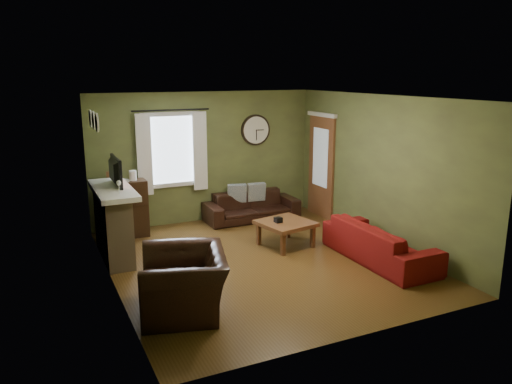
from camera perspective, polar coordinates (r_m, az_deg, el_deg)
name	(u,v)px	position (r m, az deg, el deg)	size (l,w,h in m)	color
floor	(261,261)	(8.11, 0.56, -7.90)	(4.60, 5.20, 0.00)	#513717
ceiling	(261,97)	(7.56, 0.60, 10.77)	(4.60, 5.20, 0.00)	white
wall_left	(109,198)	(7.08, -16.47, -0.64)	(0.00, 5.20, 2.60)	#596334
wall_right	(380,170)	(8.95, 14.00, 2.41)	(0.00, 5.20, 2.60)	#596334
wall_back	(205,157)	(10.10, -5.81, 3.97)	(4.60, 0.00, 2.60)	#596334
wall_front	(364,229)	(5.58, 12.21, -4.14)	(4.60, 0.00, 2.60)	#596334
fireplace	(113,226)	(8.40, -16.00, -3.72)	(0.40, 1.40, 1.10)	tan
firebox	(126,239)	(8.50, -14.63, -5.19)	(0.04, 0.60, 0.55)	black
mantel	(113,190)	(8.25, -16.06, 0.22)	(0.58, 1.60, 0.08)	white
tv	(111,175)	(8.36, -16.19, 1.88)	(0.60, 0.08, 0.35)	black
tv_screen	(116,171)	(8.36, -15.67, 2.31)	(0.02, 0.62, 0.36)	#994C3F
medallion_left	(97,122)	(7.71, -17.73, 7.58)	(0.28, 0.28, 0.03)	white
medallion_mid	(94,120)	(8.05, -18.06, 7.78)	(0.28, 0.28, 0.03)	white
medallion_right	(91,119)	(8.40, -18.37, 7.97)	(0.28, 0.28, 0.03)	white
window_pane	(171,150)	(9.84, -9.66, 4.78)	(1.00, 0.02, 1.30)	silver
curtain_rod	(171,110)	(9.66, -9.68, 9.22)	(0.03, 0.03, 1.50)	black
curtain_left	(144,155)	(9.63, -12.65, 4.15)	(0.28, 0.04, 1.55)	white
curtain_right	(200,151)	(9.91, -6.42, 4.66)	(0.28, 0.04, 1.55)	white
wall_clock	(256,130)	(10.39, -0.01, 7.09)	(0.64, 0.06, 0.64)	white
door	(321,167)	(10.45, 7.45, 2.86)	(0.05, 0.90, 2.10)	brown
bookshelf	(123,210)	(9.42, -15.01, -1.95)	(0.89, 0.38, 1.05)	black
book	(123,187)	(9.27, -14.94, 0.58)	(0.15, 0.21, 0.02)	brown
sofa_brown	(252,206)	(10.26, -0.51, -1.63)	(1.93, 0.75, 0.56)	black
pillow_left	(256,192)	(10.33, 0.03, 0.01)	(0.38, 0.11, 0.38)	gray
pillow_right	(237,193)	(10.22, -2.19, -0.15)	(0.38, 0.11, 0.38)	gray
sofa_red	(380,242)	(8.28, 13.96, -5.59)	(2.11, 0.82, 0.62)	maroon
armchair	(184,282)	(6.44, -8.24, -10.18)	(1.20, 1.05, 0.78)	black
coffee_table	(286,234)	(8.73, 3.39, -4.79)	(0.84, 0.84, 0.45)	brown
tissue_box	(278,225)	(8.62, 2.54, -3.78)	(0.12, 0.12, 0.09)	black
wine_glass_a	(119,188)	(7.75, -15.39, 0.46)	(0.07, 0.07, 0.19)	white
wine_glass_b	(119,187)	(7.74, -15.38, 0.50)	(0.07, 0.07, 0.21)	white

